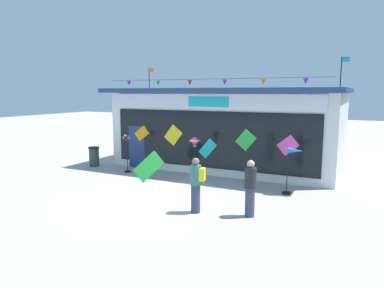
# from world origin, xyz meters

# --- Properties ---
(ground_plane) EXTENTS (80.00, 80.00, 0.00)m
(ground_plane) POSITION_xyz_m (0.00, 0.00, 0.00)
(ground_plane) COLOR #ADAAA5
(kite_shop_building) EXTENTS (10.75, 6.64, 5.11)m
(kite_shop_building) POSITION_xyz_m (0.71, 6.64, 1.90)
(kite_shop_building) COLOR silver
(kite_shop_building) RESTS_ON ground_plane
(wind_spinner_far_left) EXTENTS (0.32, 0.29, 1.75)m
(wind_spinner_far_left) POSITION_xyz_m (-2.82, 2.64, 1.07)
(wind_spinner_far_left) COLOR black
(wind_spinner_far_left) RESTS_ON ground_plane
(wind_spinner_left) EXTENTS (0.32, 0.32, 1.83)m
(wind_spinner_left) POSITION_xyz_m (0.63, 2.58, 1.42)
(wind_spinner_left) COLOR black
(wind_spinner_left) RESTS_ON ground_plane
(wind_spinner_center_left) EXTENTS (0.67, 0.32, 1.69)m
(wind_spinner_center_left) POSITION_xyz_m (4.55, 2.37, 1.21)
(wind_spinner_center_left) COLOR black
(wind_spinner_center_left) RESTS_ON ground_plane
(person_near_camera) EXTENTS (0.47, 0.36, 1.68)m
(person_near_camera) POSITION_xyz_m (2.34, -0.85, 0.89)
(person_near_camera) COLOR #333D56
(person_near_camera) RESTS_ON ground_plane
(person_mid_plaza) EXTENTS (0.34, 0.34, 1.68)m
(person_mid_plaza) POSITION_xyz_m (3.89, -0.47, 0.86)
(person_mid_plaza) COLOR #333D56
(person_mid_plaza) RESTS_ON ground_plane
(trash_bin) EXTENTS (0.52, 0.52, 0.95)m
(trash_bin) POSITION_xyz_m (-5.10, 3.04, 0.48)
(trash_bin) COLOR #2D4238
(trash_bin) RESTS_ON ground_plane
(display_kite_on_ground) EXTENTS (1.30, 0.34, 1.30)m
(display_kite_on_ground) POSITION_xyz_m (-0.93, 1.54, 0.65)
(display_kite_on_ground) COLOR green
(display_kite_on_ground) RESTS_ON ground_plane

